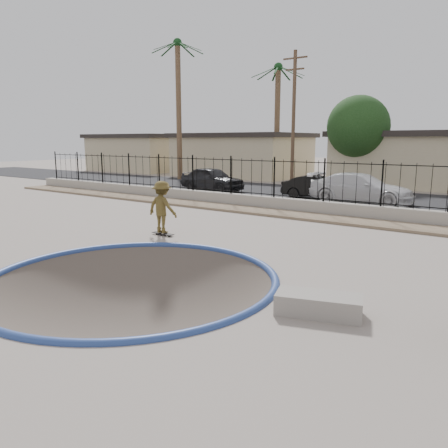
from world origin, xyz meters
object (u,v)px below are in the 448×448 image
skater (162,210)px  car_b (318,187)px  skateboard (163,234)px  concrete_ledge (319,304)px  car_c (361,188)px  car_a (212,179)px

skater → car_b: (0.49, 11.94, -0.22)m
skateboard → concrete_ledge: size_ratio=0.56×
concrete_ledge → car_c: (-4.32, 15.13, 0.61)m
skateboard → car_c: car_c is taller
skateboard → car_a: 13.54m
concrete_ledge → car_b: (-6.82, 15.36, 0.48)m
skater → skateboard: 0.84m
skater → concrete_ledge: bearing=151.8°
car_a → car_b: car_a is taller
car_c → skater: bearing=164.8°
concrete_ledge → car_b: car_b is taller
car_b → skater: bearing=172.0°
concrete_ledge → car_b: bearing=113.9°
car_a → car_c: 9.75m
skater → skateboard: skater is taller
skater → car_b: bearing=-95.5°
skateboard → concrete_ledge: concrete_ledge is taller
skater → car_c: 12.09m
car_a → car_b: bearing=-82.3°
concrete_ledge → car_a: size_ratio=0.36×
skateboard → car_a: (-6.77, 11.71, 0.74)m
skater → car_c: (2.98, 11.71, -0.09)m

